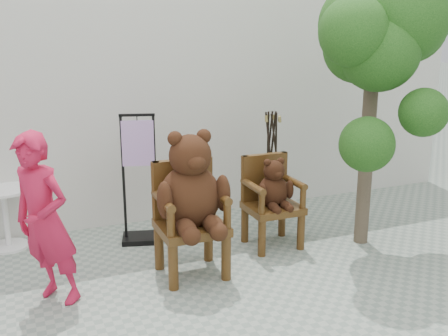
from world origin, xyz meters
name	(u,v)px	position (x,y,z in m)	size (l,w,h in m)	color
ground_plane	(249,312)	(0.00, 0.00, 0.00)	(60.00, 60.00, 0.00)	gray
back_wall	(152,101)	(0.00, 3.10, 1.50)	(9.00, 1.00, 3.00)	silver
chair_big	(191,196)	(-0.22, 0.91, 0.83)	(0.74, 0.78, 1.49)	#3C240D
chair_small	(272,193)	(0.88, 1.28, 0.62)	(0.59, 0.56, 1.04)	#3C240D
person	(45,221)	(-1.59, 0.81, 0.80)	(0.59, 0.38, 1.61)	#BB173B
cafe_table	(5,211)	(-1.94, 2.35, 0.44)	(0.60, 0.60, 0.70)	white
display_stand	(140,193)	(-0.48, 1.96, 0.58)	(0.53, 0.46, 1.51)	black
stool_bucket	(271,176)	(1.18, 1.86, 0.64)	(0.32, 0.32, 1.46)	white
tree	(384,34)	(1.99, 0.91, 2.37)	(1.80, 1.62, 3.14)	#413427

